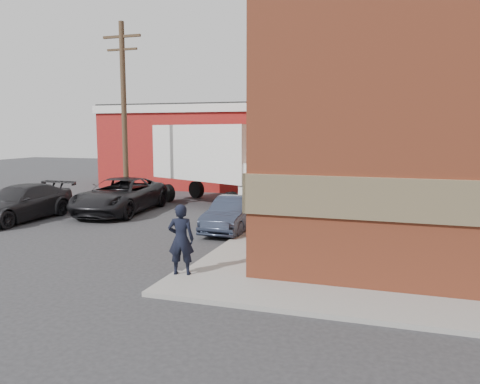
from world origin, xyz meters
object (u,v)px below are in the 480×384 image
Objects in this scene: warehouse at (229,146)px; man at (181,239)px; sedan at (234,214)px; suv_b at (20,203)px; suv_a at (120,196)px; utility_pole at (124,112)px; box_truck at (223,160)px.

warehouse is 8.73× the size of man.
sedan is 9.52m from suv_b.
suv_b is at bearing -105.88° from warehouse.
warehouse is 12.29m from suv_a.
suv_b is (-9.48, -0.84, 0.10)m from sedan.
warehouse is 11.27m from utility_pole.
man is at bearing -74.02° from warehouse.
suv_a is (-7.01, 8.18, -0.24)m from man.
sedan is 0.68× the size of suv_a.
suv_a is at bearing -95.73° from warehouse.
box_truck is at bearing 28.74° from utility_pole.
suv_b is (-3.07, -2.99, -0.06)m from suv_a.
man is at bearing -25.77° from suv_b.
warehouse is at bearing -88.35° from man.
sedan is at bearing -98.66° from man.
suv_b is at bearing -140.53° from suv_a.
man is 12.05m from box_truck.
suv_b is (-10.08, 5.20, -0.29)m from man.
man is 0.47× the size of sedan.
utility_pole is at bearing 100.44° from suv_a.
box_truck is (3.95, 3.39, 1.58)m from suv_a.
man reaches higher than suv_b.
suv_a is (-6.41, 2.15, 0.16)m from sedan.
box_truck is (-2.46, 5.54, 1.74)m from sedan.
man is 10.78m from suv_a.
box_truck is at bearing -89.53° from man.
utility_pole is at bearing -97.77° from warehouse.
suv_a is at bearing 162.36° from sedan.
warehouse is 3.11× the size of suv_b.
utility_pole is 5.38m from box_truck.
sedan is at bearing -42.21° from box_truck.
suv_a is 4.29m from suv_b.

